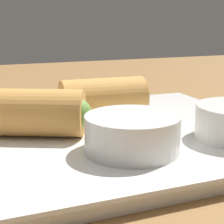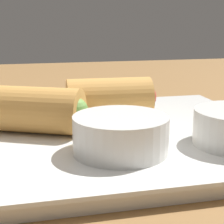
{
  "view_description": "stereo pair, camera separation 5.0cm",
  "coord_description": "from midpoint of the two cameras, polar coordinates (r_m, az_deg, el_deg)",
  "views": [
    {
      "loc": [
        14.9,
        28.33,
        13.69
      ],
      "look_at": [
        2.45,
        -2.9,
        5.17
      ],
      "focal_mm": 60.0,
      "sensor_mm": 36.0,
      "label": 1
    },
    {
      "loc": [
        10.12,
        29.83,
        13.69
      ],
      "look_at": [
        2.45,
        -2.9,
        5.17
      ],
      "focal_mm": 60.0,
      "sensor_mm": 36.0,
      "label": 2
    }
  ],
  "objects": [
    {
      "name": "dipping_bowl_near",
      "position": [
        0.29,
        -1.85,
        -3.16
      ],
      "size": [
        7.44,
        7.44,
        2.89
      ],
      "color": "silver",
      "rests_on": "serving_plate"
    },
    {
      "name": "serving_plate",
      "position": [
        0.35,
        -4.07,
        -3.88
      ],
      "size": [
        30.43,
        25.9,
        1.5
      ],
      "color": "silver",
      "rests_on": "table_surface"
    },
    {
      "name": "roll_front_right",
      "position": [
        0.34,
        -15.27,
        -0.19
      ],
      "size": [
        9.59,
        7.44,
        4.18
      ],
      "color": "#D19347",
      "rests_on": "serving_plate"
    },
    {
      "name": "roll_front_left",
      "position": [
        0.39,
        -4.48,
        2.08
      ],
      "size": [
        9.46,
        4.58,
        4.18
      ],
      "color": "#D19347",
      "rests_on": "serving_plate"
    },
    {
      "name": "table_surface",
      "position": [
        0.34,
        1.45,
        -7.63
      ],
      "size": [
        180.0,
        140.0,
        2.0
      ],
      "color": "olive",
      "rests_on": "ground"
    },
    {
      "name": "spoon",
      "position": [
        0.53,
        -9.7,
        2.0
      ],
      "size": [
        15.66,
        7.93,
        1.37
      ],
      "color": "silver",
      "rests_on": "table_surface"
    }
  ]
}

